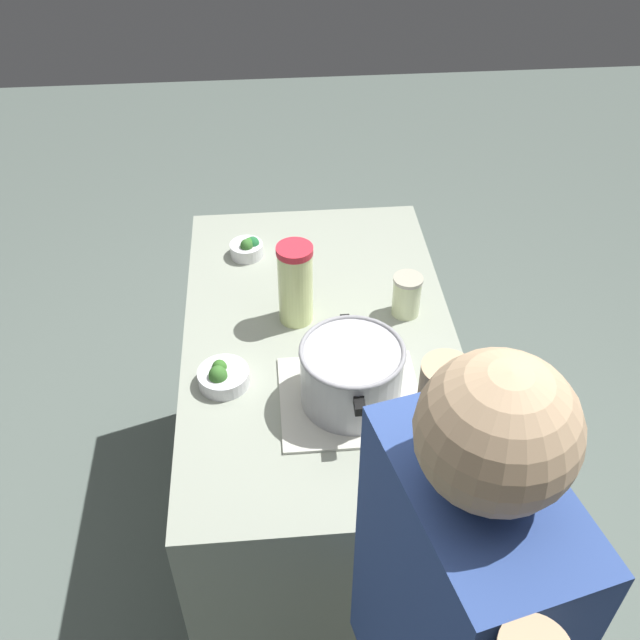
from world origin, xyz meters
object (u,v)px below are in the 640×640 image
(lemonade_pitcher, at_px, (295,284))
(broccoli_bowl_center, at_px, (222,376))
(cooking_pot, at_px, (352,373))
(broccoli_bowl_front, at_px, (248,248))
(mason_jar, at_px, (407,295))

(lemonade_pitcher, bearing_deg, broccoli_bowl_center, -40.20)
(cooking_pot, xyz_separation_m, broccoli_bowl_center, (-0.09, -0.32, -0.07))
(lemonade_pitcher, relative_size, broccoli_bowl_front, 2.36)
(lemonade_pitcher, height_order, broccoli_bowl_center, lemonade_pitcher)
(lemonade_pitcher, xyz_separation_m, broccoli_bowl_front, (-0.31, -0.13, -0.09))
(mason_jar, relative_size, broccoli_bowl_center, 0.95)
(lemonade_pitcher, height_order, mason_jar, lemonade_pitcher)
(mason_jar, xyz_separation_m, broccoli_bowl_front, (-0.32, -0.44, -0.03))
(lemonade_pitcher, distance_m, broccoli_bowl_front, 0.35)
(broccoli_bowl_center, bearing_deg, lemonade_pitcher, 139.80)
(mason_jar, height_order, broccoli_bowl_front, mason_jar)
(lemonade_pitcher, bearing_deg, cooking_pot, 19.59)
(mason_jar, bearing_deg, lemonade_pitcher, -90.35)
(lemonade_pitcher, distance_m, broccoli_bowl_center, 0.33)
(lemonade_pitcher, xyz_separation_m, broccoli_bowl_center, (0.24, -0.20, -0.10))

